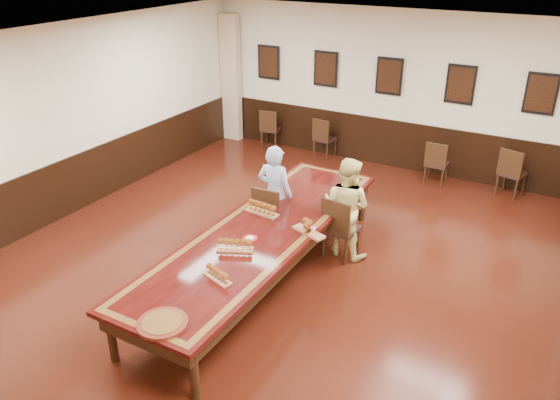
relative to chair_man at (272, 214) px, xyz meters
The scene contains 23 objects.
floor 1.11m from the chair_man, 67.47° to the right, with size 8.00×10.00×0.02m, color black.
ceiling 2.89m from the chair_man, 67.47° to the right, with size 8.00×10.00×0.02m, color white.
wall_back 4.26m from the chair_man, 84.72° to the left, with size 8.00×0.02×3.20m, color #F2EDCB.
wall_left 3.90m from the chair_man, 165.89° to the right, with size 0.02×10.00×3.20m, color #F2EDCB.
chair_man is the anchor object (origin of this frame).
chair_woman 1.13m from the chair_man, ahead, with size 0.46×0.51×0.99m, color black, non-canonical shape.
spare_chair_a 4.49m from the chair_man, 120.51° to the left, with size 0.42×0.45×0.89m, color black, non-canonical shape.
spare_chair_b 3.98m from the chair_man, 103.21° to the left, with size 0.41×0.45×0.88m, color black, non-canonical shape.
spare_chair_c 3.95m from the chair_man, 65.62° to the left, with size 0.41×0.45×0.88m, color black, non-canonical shape.
spare_chair_d 4.80m from the chair_man, 51.37° to the left, with size 0.44×0.48×0.94m, color black, non-canonical shape.
person_man 0.32m from the chair_man, 92.52° to the left, with size 0.58×0.38×1.59m, color #5382D0.
person_woman 1.19m from the chair_man, 13.08° to the left, with size 0.77×0.60×1.55m, color #F3E898.
pink_phone 1.16m from the chair_man, 29.73° to the right, with size 0.07×0.15×0.01m, color #FA53B5.
curtain 5.25m from the chair_man, 130.79° to the left, with size 0.45×0.18×2.90m, color #C9AD8A.
wainscoting 0.99m from the chair_man, 67.47° to the right, with size 8.00×10.00×1.00m.
conference_table 0.99m from the chair_man, 67.47° to the right, with size 1.40×5.00×0.76m.
posters 4.28m from the chair_man, 84.62° to the left, with size 6.14×0.04×0.74m.
flight_a 0.61m from the chair_man, 75.85° to the right, with size 0.52×0.20×0.19m.
flight_b 1.23m from the chair_man, 35.17° to the right, with size 0.53×0.31×0.19m.
flight_c 1.63m from the chair_man, 76.97° to the right, with size 0.48×0.33×0.17m.
flight_d 2.30m from the chair_man, 75.93° to the right, with size 0.43×0.24×0.15m.
red_plate_grp 1.30m from the chair_man, 72.92° to the right, with size 0.20×0.20×0.03m.
carved_platter 3.23m from the chair_man, 80.36° to the right, with size 0.58×0.58×0.04m.
Camera 1 is at (3.46, -5.62, 4.35)m, focal length 35.00 mm.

